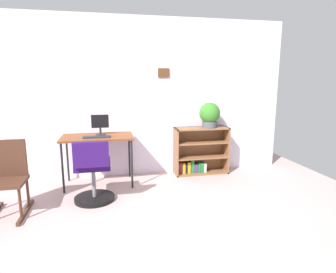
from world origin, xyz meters
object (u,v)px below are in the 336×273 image
at_px(keyboard, 97,137).
at_px(bookshelf_low, 199,152).
at_px(office_chair, 93,175).
at_px(potted_plant_on_shelf, 210,115).
at_px(desk, 98,140).
at_px(monitor, 100,124).
at_px(rocking_chair, 7,177).

bearing_deg(keyboard, bookshelf_low, 11.65).
relative_size(keyboard, office_chair, 0.46).
bearing_deg(potted_plant_on_shelf, desk, -174.55).
height_order(keyboard, office_chair, office_chair).
bearing_deg(office_chair, potted_plant_on_shelf, 23.90).
xyz_separation_m(monitor, rocking_chair, (-1.06, -0.85, -0.47)).
distance_m(desk, keyboard, 0.13).
height_order(desk, keyboard, keyboard).
xyz_separation_m(monitor, bookshelf_low, (1.61, 0.13, -0.55)).
bearing_deg(desk, bookshelf_low, 7.88).
xyz_separation_m(monitor, keyboard, (-0.05, -0.21, -0.15)).
height_order(desk, office_chair, office_chair).
relative_size(monitor, office_chair, 0.36).
xyz_separation_m(desk, office_chair, (-0.05, -0.65, -0.32)).
bearing_deg(monitor, rocking_chair, -141.20).
height_order(rocking_chair, bookshelf_low, rocking_chair).
bearing_deg(keyboard, desk, 88.51).
xyz_separation_m(keyboard, office_chair, (-0.05, -0.54, -0.39)).
distance_m(office_chair, rocking_chair, 0.97).
bearing_deg(desk, rocking_chair, -143.54).
distance_m(office_chair, potted_plant_on_shelf, 2.12).
bearing_deg(rocking_chair, monitor, 38.80).
bearing_deg(potted_plant_on_shelf, keyboard, -171.04).
distance_m(rocking_chair, potted_plant_on_shelf, 3.01).
height_order(desk, monitor, monitor).
bearing_deg(potted_plant_on_shelf, bookshelf_low, 159.02).
relative_size(office_chair, potted_plant_on_shelf, 2.04).
xyz_separation_m(rocking_chair, potted_plant_on_shelf, (2.81, 0.92, 0.56)).
relative_size(office_chair, rocking_chair, 0.97).
bearing_deg(desk, keyboard, -91.49).
distance_m(rocking_chair, bookshelf_low, 2.84).
height_order(monitor, rocking_chair, monitor).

